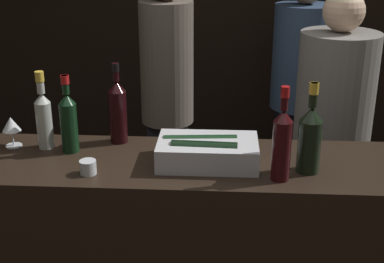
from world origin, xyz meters
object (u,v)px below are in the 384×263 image
Objects in this scene: red_wine_bottle_black_foil at (118,110)px; person_blond_tee at (167,93)px; person_grey_polo at (300,84)px; rose_wine_bottle at (44,116)px; candle_votive at (88,167)px; champagne_bottle at (310,137)px; person_in_hoodie at (332,130)px; wine_glass at (11,125)px; ice_bin_with_bottles at (207,151)px; red_wine_bottle_burgundy at (68,120)px; red_wine_bottle_tall at (282,142)px.

person_blond_tee is (0.12, 0.94, -0.21)m from red_wine_bottle_black_foil.
rose_wine_bottle is at bearing 57.35° from person_grey_polo.
candle_votive is 0.04× the size of person_blond_tee.
candle_votive is at bearing 18.33° from person_blond_tee.
red_wine_bottle_black_foil is (-0.79, 0.26, 0.01)m from champagne_bottle.
person_grey_polo is (0.19, 1.65, -0.27)m from champagne_bottle.
person_in_hoodie is at bearing 27.94° from red_wine_bottle_black_foil.
wine_glass is at bearing 178.03° from rose_wine_bottle.
wine_glass is 0.16m from rose_wine_bottle.
candle_votive is 0.36m from red_wine_bottle_black_foil.
wine_glass is at bearing 171.33° from ice_bin_with_bottles.
candle_votive is 0.04× the size of person_grey_polo.
wine_glass is 0.08× the size of person_grey_polo.
person_in_hoodie reaches higher than wine_glass.
candle_votive is 0.37m from rose_wine_bottle.
champagne_bottle is (1.24, -0.18, 0.05)m from wine_glass.
rose_wine_bottle is at bearing 169.93° from ice_bin_with_bottles.
candle_votive is at bearing 61.98° from person_in_hoodie.
person_in_hoodie reaches higher than red_wine_bottle_black_foil.
red_wine_bottle_black_foil is at bearing 51.21° from person_in_hoodie.
candle_votive is at bearing -32.89° from wine_glass.
red_wine_bottle_burgundy reaches higher than wine_glass.
red_wine_bottle_tall is 1.10× the size of red_wine_bottle_burgundy.
red_wine_bottle_burgundy is 0.99× the size of rose_wine_bottle.
champagne_bottle reaches higher than ice_bin_with_bottles.
red_wine_bottle_tall is at bearing 90.64° from person_in_hoodie.
red_wine_bottle_black_foil is at bearing 162.01° from champagne_bottle.
person_blond_tee is at bearing 119.48° from champagne_bottle.
red_wine_bottle_black_foil reaches higher than ice_bin_with_bottles.
person_blond_tee is (-0.68, 1.19, -0.20)m from champagne_bottle.
wine_glass is 0.46m from red_wine_bottle_black_foil.
person_blond_tee is at bearing 82.92° from red_wine_bottle_black_foil.
wine_glass is at bearing -170.17° from red_wine_bottle_black_foil.
ice_bin_with_bottles is 0.24× the size of person_in_hoodie.
red_wine_bottle_tall is 0.14m from champagne_bottle.
wine_glass reaches higher than ice_bin_with_bottles.
person_in_hoodie is 1.01m from person_blond_tee.
candle_votive is at bearing 179.80° from red_wine_bottle_tall.
person_in_hoodie is at bearing 102.86° from person_grey_polo.
red_wine_bottle_burgundy is at bearing 60.68° from person_grey_polo.
red_wine_bottle_black_foil is (0.19, 0.12, 0.01)m from red_wine_bottle_burgundy.
red_wine_bottle_burgundy is at bearing 51.92° from person_in_hoodie.
ice_bin_with_bottles is at bearing -27.65° from red_wine_bottle_black_foil.
candle_votive is 0.27m from red_wine_bottle_burgundy.
champagne_bottle reaches higher than wine_glass.
person_grey_polo is at bearing 79.99° from red_wine_bottle_tall.
rose_wine_bottle is at bearing 165.63° from red_wine_bottle_tall.
person_grey_polo is (0.31, 1.73, -0.27)m from red_wine_bottle_tall.
red_wine_bottle_tall is 1.02× the size of red_wine_bottle_black_foil.
champagne_bottle is at bearing -7.19° from ice_bin_with_bottles.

